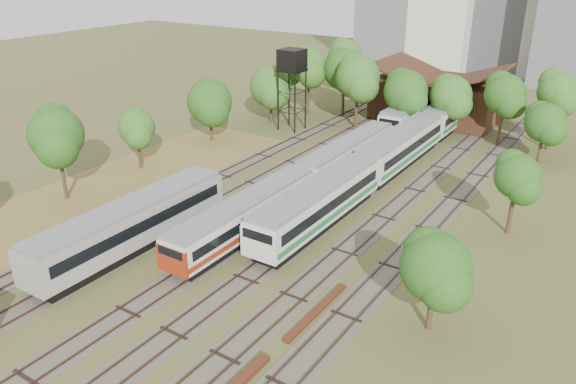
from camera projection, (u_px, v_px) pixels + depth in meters
The scene contains 13 objects.
ground at pixel (110, 351), 32.69m from camera, with size 240.00×240.00×0.00m, color #475123.
dry_grass_patch at pixel (42, 223), 47.88m from camera, with size 14.00×60.00×0.04m, color brown.
tracks at pixel (318, 200), 52.20m from camera, with size 24.60×80.00×0.19m.
railcar_red_set at pixel (303, 182), 51.83m from camera, with size 2.71×34.58×3.35m.
railcar_green_set at pixel (401, 147), 59.99m from camera, with size 3.13×52.08×3.88m.
railcar_rear at pixel (414, 113), 72.66m from camera, with size 3.03×16.08×3.75m.
old_grey_coach at pixel (132, 224), 43.01m from camera, with size 3.15×18.00×3.90m.
water_tower at pixel (292, 62), 69.61m from camera, with size 2.96×2.96×10.25m.
rail_pile_far at pixel (317, 311), 36.05m from camera, with size 0.45×7.27×0.24m, color #542618.
maintenance_shed at pixel (438, 98), 76.54m from camera, with size 16.45×11.55×7.58m.
tree_band_left at pixel (215, 98), 66.17m from camera, with size 7.80×75.66×8.78m.
tree_band_far at pixel (398, 82), 70.61m from camera, with size 36.08×9.91×9.43m.
tree_band_right at pixel (509, 174), 46.17m from camera, with size 5.32×39.27×6.84m.
Camera 1 is at (23.10, -16.32, 21.51)m, focal length 35.00 mm.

